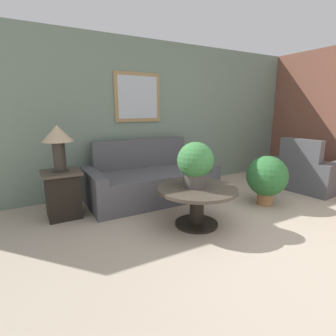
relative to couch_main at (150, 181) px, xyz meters
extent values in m
plane|color=tan|center=(0.65, -2.36, -0.29)|extent=(20.00, 20.00, 0.00)
cube|color=slate|center=(0.65, 0.60, 1.01)|extent=(7.72, 0.06, 2.60)
cube|color=#997A4C|center=(0.05, 0.55, 1.34)|extent=(0.83, 0.03, 0.82)
cube|color=#B2BCC6|center=(0.05, 0.54, 1.34)|extent=(0.71, 0.01, 0.70)
cube|color=#4C4C51|center=(0.00, -0.05, -0.06)|extent=(1.67, 0.99, 0.46)
cube|color=#4C4C51|center=(0.00, 0.37, 0.41)|extent=(1.67, 0.16, 0.48)
cube|color=#4C4C51|center=(-0.92, -0.05, -0.01)|extent=(0.18, 0.99, 0.56)
cube|color=#4C4C51|center=(0.92, -0.05, -0.01)|extent=(0.18, 0.99, 0.56)
cube|color=#4C4C51|center=(2.82, -0.92, -0.06)|extent=(1.06, 0.81, 0.46)
cube|color=#4C4C51|center=(2.41, -0.97, 0.41)|extent=(0.24, 0.71, 0.48)
cube|color=#4C4C51|center=(2.88, -1.36, -0.01)|extent=(1.00, 0.30, 0.56)
cube|color=#4C4C51|center=(2.77, -0.49, -0.01)|extent=(1.00, 0.30, 0.56)
cylinder|color=black|center=(0.07, -1.21, -0.28)|extent=(0.55, 0.55, 0.03)
cylinder|color=black|center=(0.07, -1.21, -0.05)|extent=(0.18, 0.18, 0.42)
cylinder|color=#473D33|center=(0.07, -1.21, 0.18)|extent=(0.99, 0.99, 0.04)
cube|color=black|center=(-1.36, -0.11, 0.01)|extent=(0.42, 0.42, 0.60)
cube|color=#473D33|center=(-1.36, -0.11, 0.33)|extent=(0.49, 0.49, 0.03)
cylinder|color=#2D2823|center=(-1.36, -0.11, 0.35)|extent=(0.22, 0.22, 0.02)
cylinder|color=#2D2823|center=(-1.36, -0.11, 0.55)|extent=(0.16, 0.16, 0.37)
cone|color=tan|center=(-1.36, -0.11, 0.84)|extent=(0.40, 0.40, 0.22)
cylinder|color=#4C4742|center=(0.07, -1.16, 0.28)|extent=(0.29, 0.29, 0.17)
sphere|color=#387A3D|center=(0.07, -1.16, 0.54)|extent=(0.45, 0.45, 0.45)
cylinder|color=#9E6B42|center=(1.42, -1.13, -0.18)|extent=(0.24, 0.24, 0.22)
sphere|color=#2D6B33|center=(1.42, -1.13, 0.16)|extent=(0.61, 0.61, 0.61)
camera|label=1|loc=(-1.77, -3.74, 1.15)|focal=28.00mm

